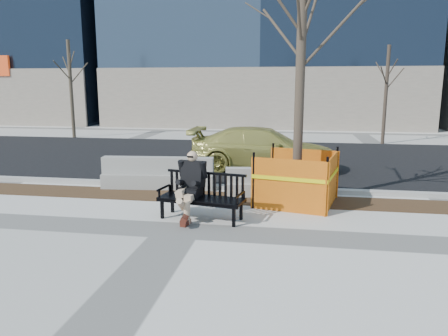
{
  "coord_description": "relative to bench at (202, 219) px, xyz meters",
  "views": [
    {
      "loc": [
        2.22,
        -7.9,
        2.87
      ],
      "look_at": [
        0.71,
        1.4,
        1.03
      ],
      "focal_mm": 34.1,
      "sensor_mm": 36.0,
      "label": 1
    }
  ],
  "objects": [
    {
      "name": "ground",
      "position": [
        -0.31,
        -0.8,
        0.0
      ],
      "size": [
        120.0,
        120.0,
        0.0
      ],
      "primitive_type": "plane",
      "color": "beige",
      "rests_on": "ground"
    },
    {
      "name": "mulch_strip",
      "position": [
        -0.31,
        1.8,
        0.0
      ],
      "size": [
        40.0,
        1.2,
        0.02
      ],
      "primitive_type": "cube",
      "color": "#47301C",
      "rests_on": "ground"
    },
    {
      "name": "asphalt_street",
      "position": [
        -0.31,
        8.0,
        0.0
      ],
      "size": [
        60.0,
        10.4,
        0.01
      ],
      "primitive_type": "cube",
      "color": "black",
      "rests_on": "ground"
    },
    {
      "name": "curb",
      "position": [
        -0.31,
        2.75,
        0.06
      ],
      "size": [
        60.0,
        0.25,
        0.12
      ],
      "primitive_type": "cube",
      "color": "#9E9B93",
      "rests_on": "ground"
    },
    {
      "name": "bench",
      "position": [
        0.0,
        0.0,
        0.0
      ],
      "size": [
        1.99,
        1.02,
        1.01
      ],
      "primitive_type": null,
      "rotation": [
        0.0,
        0.0,
        -0.18
      ],
      "color": "black",
      "rests_on": "ground"
    },
    {
      "name": "seated_man",
      "position": [
        -0.25,
        0.1,
        0.0
      ],
      "size": [
        0.82,
        1.16,
        1.48
      ],
      "primitive_type": null,
      "rotation": [
        0.0,
        0.0,
        -0.18
      ],
      "color": "black",
      "rests_on": "ground"
    },
    {
      "name": "tree_fence",
      "position": [
        2.04,
        1.64,
        0.0
      ],
      "size": [
        3.21,
        3.21,
        6.72
      ],
      "primitive_type": null,
      "rotation": [
        0.0,
        0.0,
        -0.22
      ],
      "color": "orange",
      "rests_on": "ground"
    },
    {
      "name": "sedan",
      "position": [
        0.93,
        5.72,
        0.0
      ],
      "size": [
        5.04,
        2.09,
        1.46
      ],
      "primitive_type": "imported",
      "rotation": [
        0.0,
        0.0,
        1.56
      ],
      "color": "#A6A047",
      "rests_on": "ground"
    },
    {
      "name": "jersey_barrier_left",
      "position": [
        -1.81,
        2.59,
        0.0
      ],
      "size": [
        3.18,
        0.9,
        0.9
      ],
      "primitive_type": null,
      "rotation": [
        0.0,
        0.0,
        0.09
      ],
      "color": "gray",
      "rests_on": "ground"
    },
    {
      "name": "jersey_barrier_right",
      "position": [
        1.5,
        2.26,
        0.0
      ],
      "size": [
        2.66,
        0.85,
        0.75
      ],
      "primitive_type": null,
      "rotation": [
        0.0,
        0.0,
        0.13
      ],
      "color": "#98958E",
      "rests_on": "ground"
    },
    {
      "name": "far_tree_left",
      "position": [
        -10.16,
        13.33,
        0.0
      ],
      "size": [
        2.3,
        2.3,
        5.69
      ],
      "primitive_type": null,
      "rotation": [
        0.0,
        0.0,
        -0.1
      ],
      "color": "brown",
      "rests_on": "ground"
    },
    {
      "name": "far_tree_right",
      "position": [
        6.34,
        13.34,
        0.0
      ],
      "size": [
        2.25,
        2.25,
        5.15
      ],
      "primitive_type": null,
      "rotation": [
        0.0,
        0.0,
        -0.2
      ],
      "color": "#42352A",
      "rests_on": "ground"
    }
  ]
}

